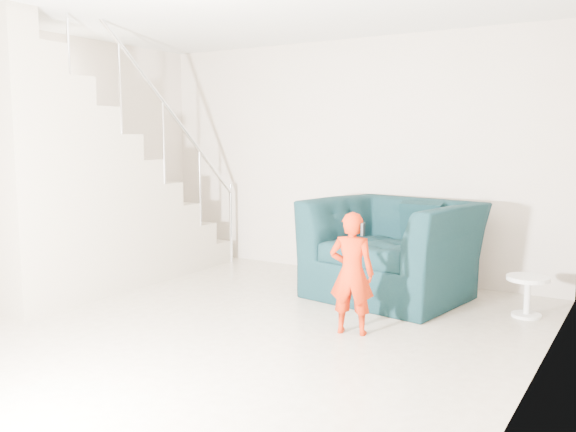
{
  "coord_description": "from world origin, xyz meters",
  "views": [
    {
      "loc": [
        3.14,
        -3.67,
        1.6
      ],
      "look_at": [
        0.15,
        1.2,
        0.85
      ],
      "focal_mm": 38.0,
      "sensor_mm": 36.0,
      "label": 1
    }
  ],
  "objects_px": {
    "side_table": "(528,290)",
    "staircase": "(79,200)",
    "toddler": "(352,273)",
    "armchair": "(392,249)"
  },
  "relations": [
    {
      "from": "staircase",
      "to": "toddler",
      "type": "bearing_deg",
      "value": 2.82
    },
    {
      "from": "armchair",
      "to": "side_table",
      "type": "relative_size",
      "value": 4.04
    },
    {
      "from": "side_table",
      "to": "staircase",
      "type": "xyz_separation_m",
      "value": [
        -4.19,
        -1.39,
        0.7
      ]
    },
    {
      "from": "side_table",
      "to": "toddler",
      "type": "bearing_deg",
      "value": -132.62
    },
    {
      "from": "staircase",
      "to": "side_table",
      "type": "bearing_deg",
      "value": 18.29
    },
    {
      "from": "side_table",
      "to": "staircase",
      "type": "height_order",
      "value": "staircase"
    },
    {
      "from": "armchair",
      "to": "toddler",
      "type": "bearing_deg",
      "value": -73.54
    },
    {
      "from": "toddler",
      "to": "side_table",
      "type": "distance_m",
      "value": 1.7
    },
    {
      "from": "toddler",
      "to": "staircase",
      "type": "xyz_separation_m",
      "value": [
        -3.06,
        -0.15,
        0.45
      ]
    },
    {
      "from": "armchair",
      "to": "side_table",
      "type": "height_order",
      "value": "armchair"
    }
  ]
}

